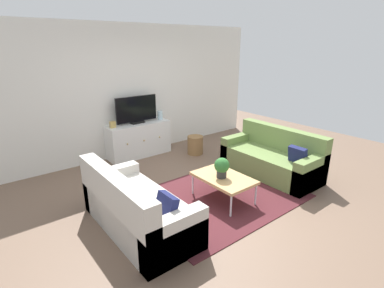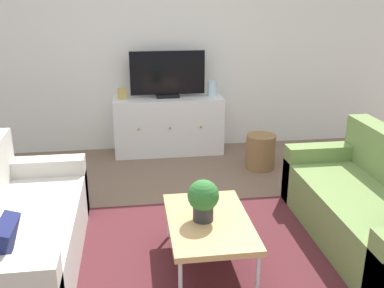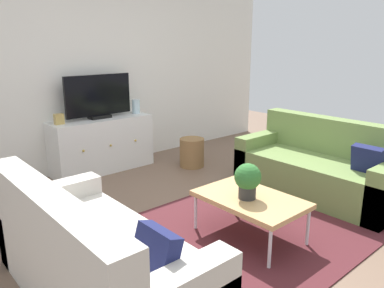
{
  "view_description": "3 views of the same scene",
  "coord_description": "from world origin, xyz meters",
  "px_view_note": "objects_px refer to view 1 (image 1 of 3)",
  "views": [
    {
      "loc": [
        -2.89,
        -3.14,
        2.3
      ],
      "look_at": [
        0.0,
        0.5,
        0.72
      ],
      "focal_mm": 27.62,
      "sensor_mm": 36.0,
      "label": 1
    },
    {
      "loc": [
        -0.5,
        -3.08,
        1.98
      ],
      "look_at": [
        0.0,
        0.5,
        0.72
      ],
      "focal_mm": 41.53,
      "sensor_mm": 36.0,
      "label": 2
    },
    {
      "loc": [
        -2.37,
        -2.2,
        1.69
      ],
      "look_at": [
        0.0,
        0.5,
        0.72
      ],
      "focal_mm": 35.38,
      "sensor_mm": 36.0,
      "label": 3
    }
  ],
  "objects_px": {
    "tv_console": "(139,139)",
    "wicker_basket": "(195,145)",
    "glass_vase": "(160,115)",
    "couch_left_side": "(134,211)",
    "coffee_table": "(223,178)",
    "mantel_clock": "(113,125)",
    "couch_right_side": "(273,159)",
    "potted_plant": "(222,167)",
    "flat_screen_tv": "(137,110)"
  },
  "relations": [
    {
      "from": "tv_console",
      "to": "wicker_basket",
      "type": "relative_size",
      "value": 3.39
    },
    {
      "from": "tv_console",
      "to": "glass_vase",
      "type": "bearing_deg",
      "value": 0.0
    },
    {
      "from": "couch_left_side",
      "to": "coffee_table",
      "type": "xyz_separation_m",
      "value": [
        1.45,
        -0.14,
        0.07
      ]
    },
    {
      "from": "glass_vase",
      "to": "mantel_clock",
      "type": "bearing_deg",
      "value": 180.0
    },
    {
      "from": "couch_right_side",
      "to": "mantel_clock",
      "type": "relative_size",
      "value": 13.75
    },
    {
      "from": "potted_plant",
      "to": "mantel_clock",
      "type": "relative_size",
      "value": 2.39
    },
    {
      "from": "glass_vase",
      "to": "mantel_clock",
      "type": "distance_m",
      "value": 1.11
    },
    {
      "from": "coffee_table",
      "to": "glass_vase",
      "type": "distance_m",
      "value": 2.6
    },
    {
      "from": "couch_right_side",
      "to": "coffee_table",
      "type": "xyz_separation_m",
      "value": [
        -1.41,
        -0.14,
        0.07
      ]
    },
    {
      "from": "coffee_table",
      "to": "glass_vase",
      "type": "relative_size",
      "value": 4.82
    },
    {
      "from": "glass_vase",
      "to": "mantel_clock",
      "type": "relative_size",
      "value": 1.48
    },
    {
      "from": "potted_plant",
      "to": "tv_console",
      "type": "relative_size",
      "value": 0.23
    },
    {
      "from": "coffee_table",
      "to": "wicker_basket",
      "type": "bearing_deg",
      "value": 63.0
    },
    {
      "from": "flat_screen_tv",
      "to": "tv_console",
      "type": "bearing_deg",
      "value": -90.0
    },
    {
      "from": "coffee_table",
      "to": "flat_screen_tv",
      "type": "relative_size",
      "value": 1.02
    },
    {
      "from": "couch_left_side",
      "to": "wicker_basket",
      "type": "distance_m",
      "value": 2.94
    },
    {
      "from": "potted_plant",
      "to": "tv_console",
      "type": "xyz_separation_m",
      "value": [
        -0.03,
        2.51,
        -0.2
      ]
    },
    {
      "from": "couch_left_side",
      "to": "tv_console",
      "type": "bearing_deg",
      "value": 59.82
    },
    {
      "from": "couch_left_side",
      "to": "potted_plant",
      "type": "distance_m",
      "value": 1.44
    },
    {
      "from": "glass_vase",
      "to": "couch_left_side",
      "type": "bearing_deg",
      "value": -129.2
    },
    {
      "from": "flat_screen_tv",
      "to": "couch_left_side",
      "type": "bearing_deg",
      "value": -119.97
    },
    {
      "from": "potted_plant",
      "to": "tv_console",
      "type": "bearing_deg",
      "value": 90.7
    },
    {
      "from": "potted_plant",
      "to": "wicker_basket",
      "type": "bearing_deg",
      "value": 61.93
    },
    {
      "from": "couch_left_side",
      "to": "coffee_table",
      "type": "bearing_deg",
      "value": -5.44
    },
    {
      "from": "couch_left_side",
      "to": "couch_right_side",
      "type": "relative_size",
      "value": 1.0
    },
    {
      "from": "glass_vase",
      "to": "wicker_basket",
      "type": "distance_m",
      "value": 1.02
    },
    {
      "from": "tv_console",
      "to": "flat_screen_tv",
      "type": "height_order",
      "value": "flat_screen_tv"
    },
    {
      "from": "wicker_basket",
      "to": "tv_console",
      "type": "bearing_deg",
      "value": 146.33
    },
    {
      "from": "tv_console",
      "to": "flat_screen_tv",
      "type": "bearing_deg",
      "value": 90.0
    },
    {
      "from": "couch_left_side",
      "to": "glass_vase",
      "type": "bearing_deg",
      "value": 50.8
    },
    {
      "from": "tv_console",
      "to": "wicker_basket",
      "type": "height_order",
      "value": "tv_console"
    },
    {
      "from": "glass_vase",
      "to": "tv_console",
      "type": "bearing_deg",
      "value": -180.0
    },
    {
      "from": "wicker_basket",
      "to": "couch_left_side",
      "type": "bearing_deg",
      "value": -144.56
    },
    {
      "from": "tv_console",
      "to": "glass_vase",
      "type": "xyz_separation_m",
      "value": [
        0.56,
        0.0,
        0.45
      ]
    },
    {
      "from": "couch_right_side",
      "to": "tv_console",
      "type": "distance_m",
      "value": 2.8
    },
    {
      "from": "couch_right_side",
      "to": "wicker_basket",
      "type": "distance_m",
      "value": 1.77
    },
    {
      "from": "potted_plant",
      "to": "wicker_basket",
      "type": "xyz_separation_m",
      "value": [
        0.98,
        1.84,
        -0.36
      ]
    },
    {
      "from": "tv_console",
      "to": "coffee_table",
      "type": "bearing_deg",
      "value": -88.34
    },
    {
      "from": "couch_right_side",
      "to": "flat_screen_tv",
      "type": "height_order",
      "value": "flat_screen_tv"
    },
    {
      "from": "potted_plant",
      "to": "coffee_table",
      "type": "bearing_deg",
      "value": -4.25
    },
    {
      "from": "couch_left_side",
      "to": "mantel_clock",
      "type": "distance_m",
      "value": 2.56
    },
    {
      "from": "potted_plant",
      "to": "flat_screen_tv",
      "type": "relative_size",
      "value": 0.34
    },
    {
      "from": "coffee_table",
      "to": "wicker_basket",
      "type": "height_order",
      "value": "wicker_basket"
    },
    {
      "from": "coffee_table",
      "to": "glass_vase",
      "type": "bearing_deg",
      "value": 79.12
    },
    {
      "from": "glass_vase",
      "to": "wicker_basket",
      "type": "relative_size",
      "value": 0.48
    },
    {
      "from": "tv_console",
      "to": "mantel_clock",
      "type": "height_order",
      "value": "mantel_clock"
    },
    {
      "from": "couch_left_side",
      "to": "glass_vase",
      "type": "distance_m",
      "value": 3.11
    },
    {
      "from": "coffee_table",
      "to": "potted_plant",
      "type": "distance_m",
      "value": 0.21
    },
    {
      "from": "potted_plant",
      "to": "wicker_basket",
      "type": "height_order",
      "value": "potted_plant"
    },
    {
      "from": "couch_right_side",
      "to": "mantel_clock",
      "type": "xyz_separation_m",
      "value": [
        -2.04,
        2.37,
        0.5
      ]
    }
  ]
}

